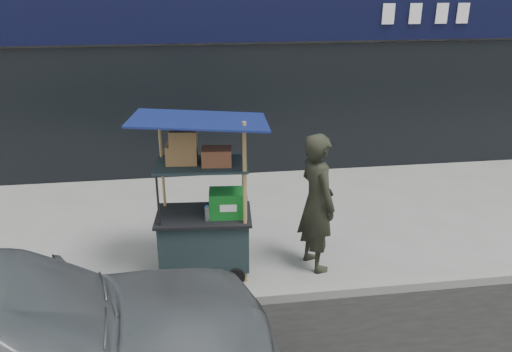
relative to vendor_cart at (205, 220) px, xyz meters
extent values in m
plane|color=slate|center=(1.25, -0.53, -0.73)|extent=(80.00, 80.00, 0.00)
cube|color=gray|center=(1.25, -0.73, -0.67)|extent=(80.00, 0.18, 0.12)
cube|color=black|center=(1.25, 3.33, 2.17)|extent=(15.68, 0.06, 0.90)
cube|color=black|center=(1.25, 3.37, 0.47)|extent=(15.68, 0.04, 2.40)
cube|color=black|center=(-0.02, 0.01, -0.28)|extent=(1.13, 0.72, 0.63)
cylinder|color=black|center=(-0.42, -0.30, -0.62)|extent=(0.22, 0.06, 0.22)
cylinder|color=black|center=(0.33, -0.36, -0.62)|extent=(0.22, 0.06, 0.22)
cube|color=black|center=(-0.02, 0.01, 0.06)|extent=(1.21, 0.79, 0.04)
cylinder|color=black|center=(-0.53, -0.22, 0.38)|extent=(0.03, 0.03, 0.68)
cylinder|color=black|center=(0.46, -0.30, 0.38)|extent=(0.03, 0.03, 0.68)
cylinder|color=black|center=(-0.49, 0.32, 0.38)|extent=(0.03, 0.03, 0.68)
cylinder|color=black|center=(0.50, 0.24, 0.38)|extent=(0.03, 0.03, 0.68)
cube|color=black|center=(-0.02, 0.01, 0.72)|extent=(1.13, 0.72, 0.03)
cylinder|color=#9E7A47|center=(0.46, -0.30, 0.29)|extent=(0.05, 0.05, 2.03)
cylinder|color=#9E7A47|center=(-0.49, 0.32, 0.24)|extent=(0.04, 0.04, 1.94)
cube|color=#0D1949|center=(-0.02, 0.01, 1.26)|extent=(1.61, 1.20, 0.18)
cube|color=#0F6018|center=(0.28, -0.06, 0.23)|extent=(0.47, 0.35, 0.32)
cylinder|color=silver|center=(0.02, -0.18, 0.17)|extent=(0.06, 0.06, 0.18)
cylinder|color=blue|center=(0.02, -0.18, 0.26)|extent=(0.03, 0.03, 0.02)
cube|color=brown|center=(-0.24, 0.07, 0.84)|extent=(0.38, 0.30, 0.23)
cube|color=olive|center=(0.16, -0.05, 0.83)|extent=(0.36, 0.28, 0.20)
cube|color=brown|center=(-0.21, 0.05, 1.04)|extent=(0.33, 0.26, 0.18)
imported|color=black|center=(1.38, -0.05, 0.17)|extent=(0.59, 0.74, 1.78)
camera|label=1|loc=(-0.15, -5.51, 2.73)|focal=35.00mm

